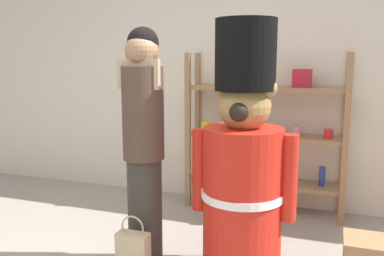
{
  "coord_description": "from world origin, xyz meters",
  "views": [
    {
      "loc": [
        0.99,
        -1.87,
        1.46
      ],
      "look_at": [
        0.09,
        0.67,
        1.0
      ],
      "focal_mm": 38.42,
      "sensor_mm": 36.0,
      "label": 1
    }
  ],
  "objects_px": {
    "merchandise_shelf": "(264,132)",
    "person_shopper": "(144,139)",
    "teddy_bear_guard": "(243,169)",
    "shopping_bag": "(133,255)"
  },
  "relations": [
    {
      "from": "merchandise_shelf",
      "to": "shopping_bag",
      "type": "relative_size",
      "value": 3.41
    },
    {
      "from": "merchandise_shelf",
      "to": "teddy_bear_guard",
      "type": "xyz_separation_m",
      "value": [
        0.08,
        -1.28,
        -0.03
      ]
    },
    {
      "from": "merchandise_shelf",
      "to": "teddy_bear_guard",
      "type": "height_order",
      "value": "teddy_bear_guard"
    },
    {
      "from": "merchandise_shelf",
      "to": "person_shopper",
      "type": "xyz_separation_m",
      "value": [
        -0.61,
        -1.34,
        0.14
      ]
    },
    {
      "from": "teddy_bear_guard",
      "to": "shopping_bag",
      "type": "bearing_deg",
      "value": -155.98
    },
    {
      "from": "teddy_bear_guard",
      "to": "shopping_bag",
      "type": "xyz_separation_m",
      "value": [
        -0.66,
        -0.3,
        -0.57
      ]
    },
    {
      "from": "teddy_bear_guard",
      "to": "person_shopper",
      "type": "xyz_separation_m",
      "value": [
        -0.69,
        -0.06,
        0.17
      ]
    },
    {
      "from": "merchandise_shelf",
      "to": "teddy_bear_guard",
      "type": "relative_size",
      "value": 0.89
    },
    {
      "from": "person_shopper",
      "to": "shopping_bag",
      "type": "xyz_separation_m",
      "value": [
        0.02,
        -0.24,
        -0.74
      ]
    },
    {
      "from": "merchandise_shelf",
      "to": "person_shopper",
      "type": "bearing_deg",
      "value": -114.52
    }
  ]
}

